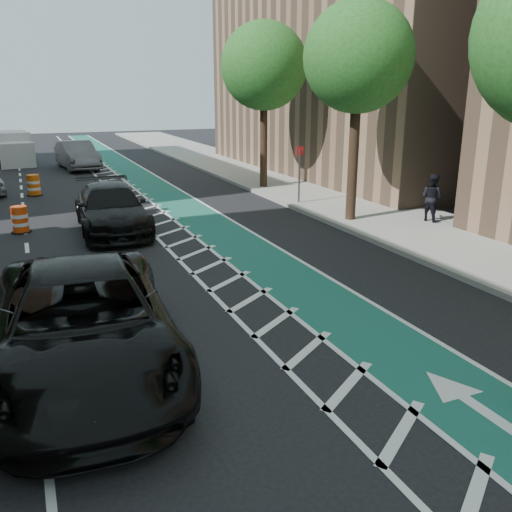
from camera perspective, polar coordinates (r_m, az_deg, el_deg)
ground at (r=9.85m, az=-2.39°, el=-11.46°), size 120.00×120.00×0.00m
bike_lane at (r=19.66m, az=-4.71°, el=3.16°), size 2.00×90.00×0.01m
buffer_strip at (r=19.25m, az=-8.95°, el=2.70°), size 1.40×90.00×0.01m
sidewalk_right at (r=22.52m, az=11.19°, el=4.85°), size 5.00×90.00×0.15m
curb_right at (r=21.24m, az=5.70°, el=4.38°), size 0.12×90.00×0.16m
building_right_far at (r=35.15m, az=13.98°, el=24.41°), size 14.00×22.00×19.00m
tree_r_c at (r=19.51m, az=11.56°, el=19.86°), size 4.20×4.20×7.90m
tree_r_d at (r=26.50m, az=1.16°, el=19.34°), size 4.20×4.20×7.90m
sign_post at (r=23.00m, az=4.58°, el=8.60°), size 0.35×0.08×2.47m
suv_near at (r=9.77m, az=-17.71°, el=-6.71°), size 3.44×6.68×1.80m
suv_far at (r=19.44m, az=-14.99°, el=4.86°), size 2.42×5.55×1.59m
car_grey at (r=35.98m, az=-18.31°, el=10.05°), size 2.43×5.39×1.72m
pedestrian at (r=20.64m, az=18.03°, el=5.87°), size 0.81×0.95×1.70m
box_truck at (r=40.05m, az=-24.33°, el=10.18°), size 2.82×5.22×2.07m
barrel_a at (r=13.02m, az=-18.26°, el=-3.01°), size 0.67×0.67×0.91m
barrel_b at (r=20.32m, az=-23.58°, el=3.47°), size 0.67×0.67×0.91m
barrel_c at (r=27.44m, az=-22.35°, el=6.86°), size 0.71×0.71×0.97m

